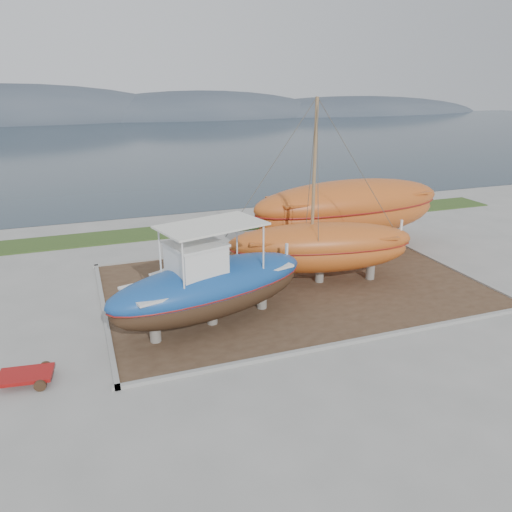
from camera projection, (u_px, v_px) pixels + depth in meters
name	position (u px, v px, depth m)	size (l,w,h in m)	color
ground	(330.00, 320.00, 21.48)	(140.00, 140.00, 0.00)	gray
dirt_patch	(292.00, 285.00, 25.01)	(18.00, 12.00, 0.06)	#422D1E
curb_frame	(292.00, 285.00, 25.00)	(18.60, 12.60, 0.15)	gray
grass_strip	(226.00, 226.00, 35.19)	(44.00, 3.00, 0.08)	#284219
sea	(132.00, 142.00, 83.47)	(260.00, 100.00, 0.04)	#1B2A36
mountain_ridge	(107.00, 119.00, 132.18)	(200.00, 36.00, 20.00)	#333D49
blue_caique	(211.00, 276.00, 20.35)	(9.00, 2.81, 4.33)	#16468E
white_dinghy	(182.00, 277.00, 24.47)	(3.90, 1.46, 1.17)	silver
orange_sailboat	(323.00, 195.00, 23.93)	(9.35, 2.76, 9.00)	#AF4F1A
orange_bare_hull	(349.00, 216.00, 29.84)	(12.36, 3.71, 4.05)	#AF4F1A
red_trailer	(26.00, 378.00, 16.97)	(2.62, 1.31, 0.37)	#A21312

